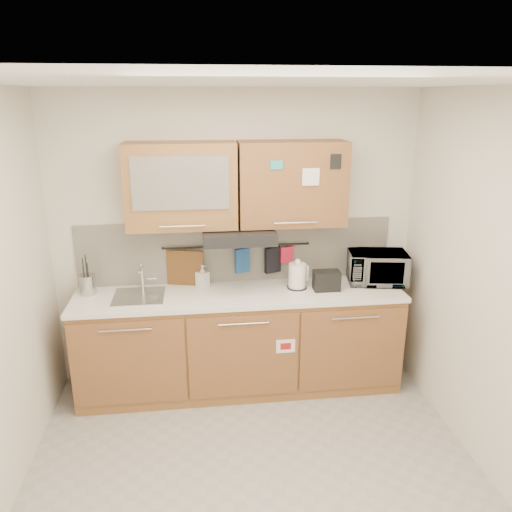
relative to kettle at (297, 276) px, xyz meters
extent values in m
plane|color=#9E9993|center=(-0.51, -1.24, -1.03)|extent=(3.20, 3.20, 0.00)
plane|color=white|center=(-0.51, -1.24, 1.57)|extent=(3.20, 3.20, 0.00)
plane|color=silver|center=(-0.51, 0.26, 0.27)|extent=(3.20, 0.00, 3.20)
plane|color=silver|center=(1.09, -1.24, 0.27)|extent=(0.00, 3.00, 3.00)
cube|color=#A8733B|center=(-0.51, -0.04, -0.59)|extent=(2.80, 0.60, 0.88)
cube|color=black|center=(-0.51, -0.04, -0.98)|extent=(2.80, 0.54, 0.10)
cube|color=#956235|center=(-1.44, -0.35, -0.56)|extent=(0.91, 0.02, 0.74)
cylinder|color=silver|center=(-1.44, -0.37, -0.25)|extent=(0.41, 0.01, 0.01)
cube|color=#956235|center=(-0.51, -0.35, -0.56)|extent=(0.91, 0.02, 0.74)
cylinder|color=silver|center=(-0.51, -0.37, -0.25)|extent=(0.41, 0.01, 0.01)
cube|color=#956235|center=(0.42, -0.35, -0.56)|extent=(0.91, 0.02, 0.74)
cylinder|color=silver|center=(0.42, -0.37, -0.25)|extent=(0.41, 0.01, 0.01)
cube|color=white|center=(-0.51, -0.05, -0.13)|extent=(2.82, 0.62, 0.04)
cube|color=silver|center=(-0.51, 0.25, 0.17)|extent=(2.80, 0.02, 0.56)
cube|color=#A8733B|center=(-0.97, 0.09, 0.80)|extent=(0.90, 0.35, 0.70)
cube|color=silver|center=(-0.97, -0.10, 0.85)|extent=(0.76, 0.02, 0.42)
cube|color=#956235|center=(-0.05, 0.09, 0.80)|extent=(0.90, 0.35, 0.70)
cube|color=white|center=(0.07, -0.09, 0.88)|extent=(0.14, 0.00, 0.14)
cube|color=black|center=(-0.51, 0.01, 0.39)|extent=(0.60, 0.46, 0.10)
cube|color=silver|center=(-1.36, -0.04, -0.11)|extent=(0.42, 0.40, 0.03)
cylinder|color=silver|center=(-1.34, 0.12, 0.01)|extent=(0.03, 0.03, 0.24)
cylinder|color=silver|center=(-1.34, 0.04, 0.11)|extent=(0.02, 0.18, 0.02)
cylinder|color=black|center=(-0.51, 0.21, 0.23)|extent=(1.30, 0.02, 0.02)
cylinder|color=#ADADB2|center=(-1.80, 0.09, -0.02)|extent=(0.17, 0.17, 0.17)
cylinder|color=black|center=(-1.82, 0.10, 0.05)|extent=(0.01, 0.01, 0.32)
cylinder|color=black|center=(-1.78, 0.07, 0.04)|extent=(0.01, 0.01, 0.29)
cylinder|color=black|center=(-1.80, 0.11, 0.06)|extent=(0.01, 0.01, 0.34)
cylinder|color=black|center=(-1.81, 0.06, 0.02)|extent=(0.01, 0.01, 0.25)
cylinder|color=white|center=(0.00, 0.00, 0.00)|extent=(0.19, 0.19, 0.22)
sphere|color=white|center=(0.00, 0.00, 0.14)|extent=(0.05, 0.05, 0.05)
cube|color=white|center=(0.09, 0.03, 0.02)|extent=(0.03, 0.04, 0.14)
cylinder|color=black|center=(0.00, 0.00, -0.10)|extent=(0.17, 0.17, 0.01)
cube|color=black|center=(0.24, -0.08, -0.02)|extent=(0.23, 0.14, 0.17)
cube|color=black|center=(0.20, -0.07, 0.06)|extent=(0.06, 0.10, 0.01)
cube|color=black|center=(0.28, -0.08, 0.06)|extent=(0.06, 0.10, 0.01)
imported|color=#999999|center=(0.74, 0.05, 0.03)|extent=(0.56, 0.42, 0.28)
imported|color=#999999|center=(-0.82, 0.14, -0.01)|extent=(0.13, 0.13, 0.20)
cube|color=brown|center=(-0.97, 0.20, 0.01)|extent=(0.33, 0.11, 0.41)
cube|color=#1E4989|center=(-0.46, 0.20, 0.10)|extent=(0.14, 0.07, 0.22)
cube|color=black|center=(-0.19, 0.20, 0.10)|extent=(0.15, 0.10, 0.23)
cube|color=red|center=(-0.06, 0.20, 0.14)|extent=(0.12, 0.05, 0.15)
camera|label=1|loc=(-0.86, -4.01, 1.50)|focal=35.00mm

